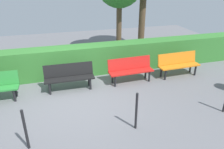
# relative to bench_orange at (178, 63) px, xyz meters

# --- Properties ---
(ground_plane) EXTENTS (17.58, 17.58, 0.00)m
(ground_plane) POSITION_rel_bench_orange_xyz_m (3.96, 0.73, -0.48)
(ground_plane) COLOR slate
(bench_orange) EXTENTS (1.60, 0.52, 0.86)m
(bench_orange) POSITION_rel_bench_orange_xyz_m (0.00, 0.00, 0.00)
(bench_orange) COLOR orange
(bench_orange) RESTS_ON ground_plane
(bench_red) EXTENTS (1.61, 0.52, 0.86)m
(bench_red) POSITION_rel_bench_orange_xyz_m (1.90, 0.01, 0.00)
(bench_red) COLOR red
(bench_red) RESTS_ON ground_plane
(bench_black) EXTENTS (1.61, 0.48, 0.86)m
(bench_black) POSITION_rel_bench_orange_xyz_m (4.04, -0.01, 0.00)
(bench_black) COLOR black
(bench_black) RESTS_ON ground_plane
(hedge_row) EXTENTS (13.58, 0.72, 1.10)m
(hedge_row) POSITION_rel_bench_orange_xyz_m (3.01, -1.14, 0.07)
(hedge_row) COLOR #387F33
(hedge_row) RESTS_ON ground_plane
(railing_post_mid) EXTENTS (0.06, 0.06, 1.00)m
(railing_post_mid) POSITION_rel_bench_orange_xyz_m (2.68, 2.53, 0.02)
(railing_post_mid) COLOR black
(railing_post_mid) RESTS_ON ground_plane
(railing_post_far) EXTENTS (0.06, 0.06, 1.00)m
(railing_post_far) POSITION_rel_bench_orange_xyz_m (5.21, 2.53, 0.02)
(railing_post_far) COLOR black
(railing_post_far) RESTS_ON ground_plane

